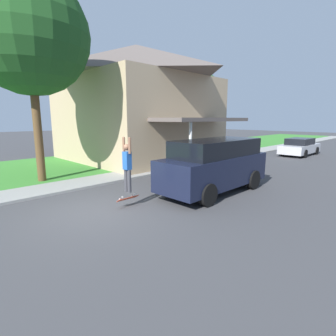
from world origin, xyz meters
TOP-DOWN VIEW (x-y plane):
  - ground_plane at (0.00, 0.00)m, footprint 120.00×120.00m
  - lawn at (-8.00, 6.00)m, footprint 10.00×80.00m
  - sidewalk at (-3.60, 6.00)m, footprint 1.80×80.00m
  - house at (-7.87, 7.98)m, footprint 12.21×9.50m
  - lawn_tree_near at (-5.25, 0.17)m, footprint 5.05×5.05m
  - lawn_tree_far at (-5.34, 12.17)m, footprint 3.40×3.40m
  - suv_parked at (1.41, 4.51)m, footprint 2.02×5.10m
  - car_down_street at (-0.12, 18.50)m, footprint 1.93×4.58m
  - skateboarder at (0.47, 0.93)m, footprint 0.41×0.21m
  - skateboard at (0.38, 0.98)m, footprint 0.22×0.82m

SIDE VIEW (x-z plane):
  - ground_plane at x=0.00m, z-range 0.00..0.00m
  - lawn at x=-8.00m, z-range 0.00..0.08m
  - sidewalk at x=-3.60m, z-range 0.00..0.10m
  - skateboard at x=0.38m, z-range 0.19..0.38m
  - car_down_street at x=-0.12m, z-range -0.01..1.36m
  - suv_parked at x=1.41m, z-range 0.06..2.19m
  - skateboarder at x=0.47m, z-range 0.55..2.37m
  - house at x=-7.87m, z-range 0.22..8.10m
  - lawn_tree_far at x=-5.34m, z-range 1.44..7.61m
  - lawn_tree_near at x=-5.25m, z-range 1.97..10.85m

